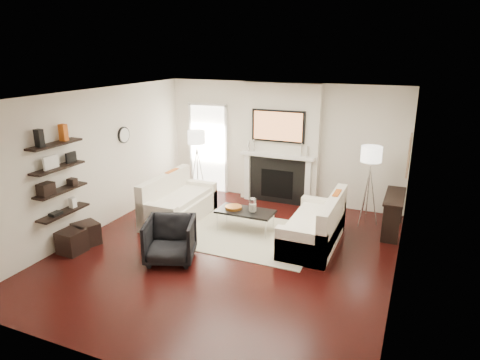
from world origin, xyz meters
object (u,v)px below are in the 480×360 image
at_px(loveseat_left_base, 180,210).
at_px(armchair, 170,238).
at_px(loveseat_right_base, 312,233).
at_px(ottoman_near, 86,234).
at_px(lamp_right_shade, 371,154).
at_px(lamp_left_shade, 196,137).
at_px(coffee_table, 245,212).

distance_m(loveseat_left_base, armchair, 1.80).
relative_size(loveseat_right_base, ottoman_near, 4.50).
xyz_separation_m(lamp_right_shade, ottoman_near, (-4.52, -2.96, -1.25)).
height_order(loveseat_right_base, lamp_right_shade, lamp_right_shade).
xyz_separation_m(armchair, lamp_left_shade, (-1.11, 3.00, 1.05)).
distance_m(lamp_right_shade, ottoman_near, 5.54).
relative_size(coffee_table, lamp_left_shade, 2.75).
xyz_separation_m(lamp_left_shade, ottoman_near, (-0.62, -3.07, -1.25)).
relative_size(loveseat_left_base, coffee_table, 1.64).
xyz_separation_m(loveseat_left_base, armchair, (0.79, -1.61, 0.19)).
distance_m(loveseat_left_base, ottoman_near, 1.93).
xyz_separation_m(coffee_table, ottoman_near, (-2.42, -1.67, -0.20)).
bearing_deg(loveseat_left_base, ottoman_near, -119.48).
height_order(lamp_left_shade, ottoman_near, lamp_left_shade).
xyz_separation_m(armchair, ottoman_near, (-1.73, -0.07, -0.20)).
height_order(loveseat_left_base, lamp_right_shade, lamp_right_shade).
height_order(loveseat_right_base, lamp_left_shade, lamp_left_shade).
height_order(loveseat_left_base, lamp_left_shade, lamp_left_shade).
height_order(lamp_right_shade, ottoman_near, lamp_right_shade).
xyz_separation_m(loveseat_left_base, coffee_table, (1.47, -0.00, 0.19)).
height_order(loveseat_left_base, coffee_table, same).
bearing_deg(loveseat_left_base, lamp_left_shade, 103.22).
distance_m(armchair, ottoman_near, 1.75).
bearing_deg(ottoman_near, loveseat_left_base, 60.52).
relative_size(lamp_left_shade, ottoman_near, 1.00).
xyz_separation_m(loveseat_right_base, ottoman_near, (-3.76, -1.60, -0.01)).
bearing_deg(lamp_left_shade, ottoman_near, -101.42).
bearing_deg(lamp_right_shade, armchair, -133.96).
relative_size(armchair, ottoman_near, 2.01).
relative_size(lamp_left_shade, lamp_right_shade, 1.00).
xyz_separation_m(lamp_left_shade, lamp_right_shade, (3.90, -0.11, 0.00)).
distance_m(loveseat_left_base, loveseat_right_base, 2.81).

